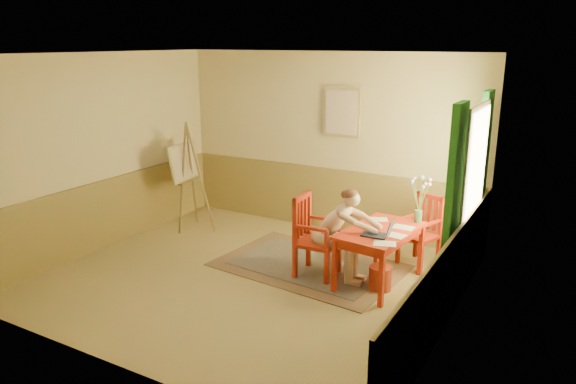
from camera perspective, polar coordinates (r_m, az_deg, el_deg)
The scene contains 14 objects.
room at distance 6.62m, azimuth -4.23°, elevation 2.09°, with size 5.04×4.54×2.84m.
wainscot at distance 7.52m, azimuth -0.74°, elevation -3.34°, with size 5.00×4.50×1.00m.
window at distance 6.74m, azimuth 18.67°, elevation 1.07°, with size 0.12×2.01×2.20m.
wall_portrait at distance 8.32m, azimuth 5.67°, elevation 8.34°, with size 0.60×0.05×0.76m.
rug at distance 7.41m, azimuth 2.28°, elevation -7.72°, with size 2.54×1.82×0.02m.
table at distance 6.77m, azimuth 9.68°, elevation -4.60°, with size 0.86×1.28×0.72m.
chair_left at distance 6.95m, azimuth 2.72°, elevation -4.68°, with size 0.52×0.50×1.07m.
chair_back at distance 7.54m, azimuth 13.89°, elevation -3.94°, with size 0.55×0.56×0.96m.
figure at distance 6.80m, azimuth 5.37°, elevation -3.98°, with size 0.91×0.40×1.22m.
laptop at distance 6.49m, azimuth 9.65°, elevation -4.25°, with size 0.37×0.24×0.22m.
papers at distance 6.69m, azimuth 10.68°, elevation -4.05°, with size 0.68×1.05×0.00m.
vase at distance 7.03m, azimuth 13.71°, elevation -0.95°, with size 0.25×0.30×0.60m.
wastebasket at distance 6.79m, azimuth 9.67°, elevation -8.91°, with size 0.28×0.28×0.30m, color #A4331C.
easel at distance 8.71m, azimuth -10.67°, elevation 2.68°, with size 0.63×0.78×1.74m.
Camera 1 is at (3.58, -5.35, 2.95)m, focal length 33.78 mm.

